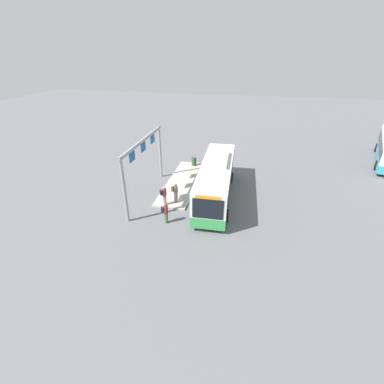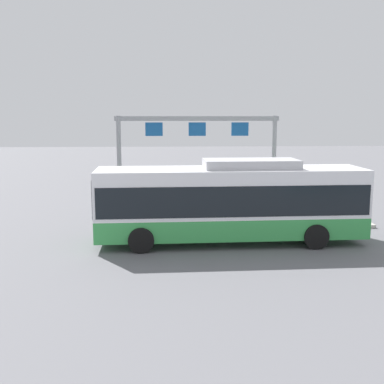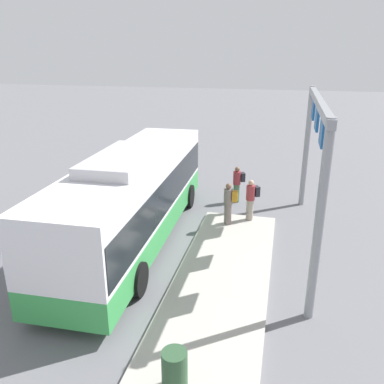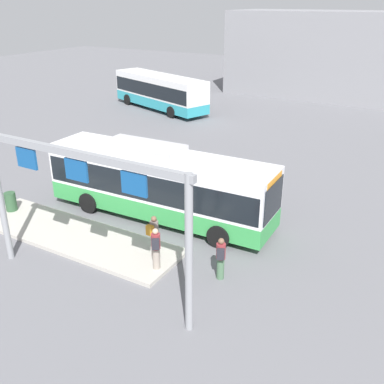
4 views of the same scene
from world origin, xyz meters
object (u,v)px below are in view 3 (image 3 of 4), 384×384
object	(u,v)px
person_boarding	(237,183)
person_waiting_mid	(251,199)
bus_main	(134,194)
trash_bin	(175,371)
person_waiting_near	(229,203)

from	to	relation	value
person_boarding	person_waiting_mid	xyz separation A→B (m)	(-2.26, -0.81, 0.16)
person_waiting_mid	bus_main	bearing A→B (deg)	-0.57
trash_bin	bus_main	bearing A→B (deg)	27.06
bus_main	person_waiting_mid	bearing A→B (deg)	-59.07
person_boarding	trash_bin	world-z (taller)	person_boarding
person_waiting_near	trash_bin	size ratio (longest dim) A/B	1.86
person_waiting_near	trash_bin	bearing A→B (deg)	93.89
person_waiting_near	bus_main	bearing A→B (deg)	33.86
person_waiting_near	person_waiting_mid	bearing A→B (deg)	-138.18
person_waiting_near	trash_bin	distance (m)	8.19
bus_main	person_waiting_near	world-z (taller)	bus_main
person_waiting_mid	trash_bin	world-z (taller)	person_waiting_mid
bus_main	trash_bin	size ratio (longest dim) A/B	12.18
person_waiting_near	person_waiting_mid	distance (m)	1.01
bus_main	person_waiting_mid	distance (m)	4.69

